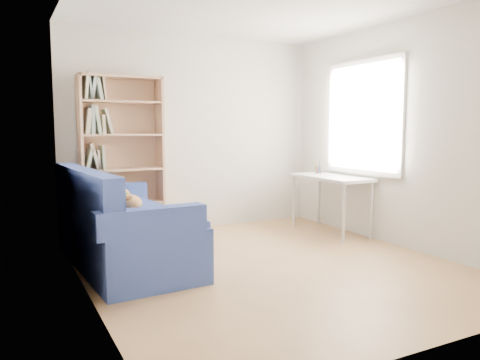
# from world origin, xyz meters

# --- Properties ---
(ground) EXTENTS (4.00, 4.00, 0.00)m
(ground) POSITION_xyz_m (0.00, 0.00, 0.00)
(ground) COLOR #AF7F4F
(ground) RESTS_ON ground
(room_shell) EXTENTS (3.54, 4.04, 2.62)m
(room_shell) POSITION_xyz_m (0.10, 0.03, 1.64)
(room_shell) COLOR silver
(room_shell) RESTS_ON ground
(sofa) EXTENTS (1.08, 2.04, 0.98)m
(sofa) POSITION_xyz_m (-1.31, 0.68, 0.36)
(sofa) COLOR navy
(sofa) RESTS_ON ground
(bookshelf) EXTENTS (1.00, 0.31, 1.99)m
(bookshelf) POSITION_xyz_m (-1.01, 1.83, 0.92)
(bookshelf) COLOR tan
(bookshelf) RESTS_ON ground
(desk) EXTENTS (0.53, 1.16, 0.75)m
(desk) POSITION_xyz_m (1.47, 0.89, 0.67)
(desk) COLOR white
(desk) RESTS_ON ground
(pen_cup) EXTENTS (0.09, 0.09, 0.17)m
(pen_cup) POSITION_xyz_m (1.51, 1.24, 0.81)
(pen_cup) COLOR white
(pen_cup) RESTS_ON desk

